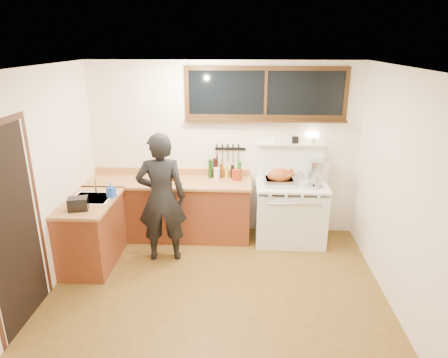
# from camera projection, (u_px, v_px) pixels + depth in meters

# --- Properties ---
(ground_plane) EXTENTS (4.00, 3.50, 0.02)m
(ground_plane) POSITION_uv_depth(u_px,v_px,m) (216.00, 294.00, 4.78)
(ground_plane) COLOR brown
(room_shell) EXTENTS (4.10, 3.60, 2.65)m
(room_shell) POSITION_uv_depth(u_px,v_px,m) (215.00, 161.00, 4.23)
(room_shell) COLOR white
(room_shell) RESTS_ON ground
(counter_back) EXTENTS (2.44, 0.64, 1.00)m
(counter_back) POSITION_uv_depth(u_px,v_px,m) (170.00, 208.00, 6.03)
(counter_back) COLOR maroon
(counter_back) RESTS_ON ground
(counter_left) EXTENTS (0.64, 1.09, 0.90)m
(counter_left) POSITION_uv_depth(u_px,v_px,m) (92.00, 232.00, 5.30)
(counter_left) COLOR maroon
(counter_left) RESTS_ON ground
(sink_unit) EXTENTS (0.50, 0.45, 0.37)m
(sink_unit) POSITION_uv_depth(u_px,v_px,m) (92.00, 202.00, 5.24)
(sink_unit) COLOR white
(sink_unit) RESTS_ON counter_left
(vintage_stove) EXTENTS (1.02, 0.74, 1.58)m
(vintage_stove) POSITION_uv_depth(u_px,v_px,m) (290.00, 211.00, 5.90)
(vintage_stove) COLOR white
(vintage_stove) RESTS_ON ground
(back_window) EXTENTS (2.32, 0.13, 0.77)m
(back_window) POSITION_uv_depth(u_px,v_px,m) (266.00, 99.00, 5.68)
(back_window) COLOR black
(back_window) RESTS_ON room_shell
(left_doorway) EXTENTS (0.02, 1.04, 2.17)m
(left_doorway) POSITION_uv_depth(u_px,v_px,m) (14.00, 228.00, 3.99)
(left_doorway) COLOR black
(left_doorway) RESTS_ON ground
(knife_strip) EXTENTS (0.46, 0.03, 0.28)m
(knife_strip) POSITION_uv_depth(u_px,v_px,m) (229.00, 150.00, 5.97)
(knife_strip) COLOR black
(knife_strip) RESTS_ON room_shell
(man) EXTENTS (0.70, 0.51, 1.77)m
(man) POSITION_uv_depth(u_px,v_px,m) (162.00, 198.00, 5.27)
(man) COLOR black
(man) RESTS_ON ground
(soap_bottle) EXTENTS (0.11, 0.12, 0.21)m
(soap_bottle) POSITION_uv_depth(u_px,v_px,m) (111.00, 190.00, 5.23)
(soap_bottle) COLOR blue
(soap_bottle) RESTS_ON counter_left
(toaster) EXTENTS (0.26, 0.21, 0.16)m
(toaster) POSITION_uv_depth(u_px,v_px,m) (78.00, 204.00, 4.84)
(toaster) COLOR black
(toaster) RESTS_ON counter_left
(cutting_board) EXTENTS (0.37, 0.28, 0.13)m
(cutting_board) POSITION_uv_depth(u_px,v_px,m) (171.00, 178.00, 5.82)
(cutting_board) COLOR #B87C49
(cutting_board) RESTS_ON counter_back
(roast_turkey) EXTENTS (0.47, 0.34, 0.25)m
(roast_turkey) POSITION_uv_depth(u_px,v_px,m) (280.00, 178.00, 5.67)
(roast_turkey) COLOR silver
(roast_turkey) RESTS_ON vintage_stove
(stockpot) EXTENTS (0.38, 0.38, 0.31)m
(stockpot) POSITION_uv_depth(u_px,v_px,m) (320.00, 170.00, 5.86)
(stockpot) COLOR silver
(stockpot) RESTS_ON vintage_stove
(saucepan) EXTENTS (0.17, 0.27, 0.11)m
(saucepan) POSITION_uv_depth(u_px,v_px,m) (298.00, 176.00, 5.90)
(saucepan) COLOR silver
(saucepan) RESTS_ON vintage_stove
(pot_lid) EXTENTS (0.31, 0.31, 0.04)m
(pot_lid) POSITION_uv_depth(u_px,v_px,m) (314.00, 186.00, 5.63)
(pot_lid) COLOR silver
(pot_lid) RESTS_ON vintage_stove
(coffee_tin) EXTENTS (0.14, 0.12, 0.17)m
(coffee_tin) POSITION_uv_depth(u_px,v_px,m) (237.00, 175.00, 5.87)
(coffee_tin) COLOR maroon
(coffee_tin) RESTS_ON counter_back
(pitcher) EXTENTS (0.11, 0.11, 0.17)m
(pitcher) POSITION_uv_depth(u_px,v_px,m) (217.00, 174.00, 5.92)
(pitcher) COLOR white
(pitcher) RESTS_ON counter_back
(bottle_cluster) EXTENTS (0.49, 0.07, 0.30)m
(bottle_cluster) POSITION_uv_depth(u_px,v_px,m) (222.00, 170.00, 5.97)
(bottle_cluster) COLOR black
(bottle_cluster) RESTS_ON counter_back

